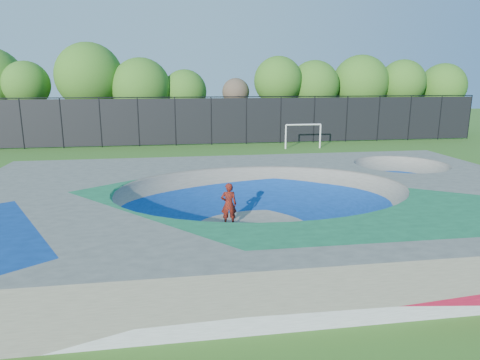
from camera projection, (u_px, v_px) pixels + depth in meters
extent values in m
plane|color=#33651C|center=(262.00, 226.00, 16.22)|extent=(120.00, 120.00, 0.00)
cube|color=gray|center=(262.00, 207.00, 16.04)|extent=(22.00, 14.00, 1.50)
imported|color=#AC200D|center=(229.00, 204.00, 16.09)|extent=(0.63, 0.44, 1.65)
cube|color=black|center=(229.00, 224.00, 16.27)|extent=(0.81, 0.38, 0.05)
cylinder|color=white|center=(286.00, 137.00, 34.03)|extent=(0.12, 0.12, 1.91)
cylinder|color=white|center=(320.00, 136.00, 34.46)|extent=(0.12, 0.12, 1.91)
cylinder|color=white|center=(303.00, 125.00, 34.03)|extent=(2.86, 0.12, 0.12)
cylinder|color=black|center=(22.00, 124.00, 33.70)|extent=(0.09, 0.09, 4.00)
cylinder|color=black|center=(62.00, 123.00, 34.15)|extent=(0.09, 0.09, 4.00)
cylinder|color=black|center=(100.00, 123.00, 34.60)|extent=(0.09, 0.09, 4.00)
cylinder|color=black|center=(138.00, 122.00, 35.05)|extent=(0.09, 0.09, 4.00)
cylinder|color=black|center=(175.00, 122.00, 35.50)|extent=(0.09, 0.09, 4.00)
cylinder|color=black|center=(211.00, 121.00, 35.95)|extent=(0.09, 0.09, 4.00)
cylinder|color=black|center=(246.00, 121.00, 36.41)|extent=(0.09, 0.09, 4.00)
cylinder|color=black|center=(281.00, 120.00, 36.86)|extent=(0.09, 0.09, 4.00)
cylinder|color=black|center=(314.00, 120.00, 37.31)|extent=(0.09, 0.09, 4.00)
cylinder|color=black|center=(347.00, 119.00, 37.76)|extent=(0.09, 0.09, 4.00)
cylinder|color=black|center=(378.00, 119.00, 38.21)|extent=(0.09, 0.09, 4.00)
cylinder|color=black|center=(410.00, 118.00, 38.66)|extent=(0.09, 0.09, 4.00)
cylinder|color=black|center=(440.00, 118.00, 39.12)|extent=(0.09, 0.09, 4.00)
cylinder|color=black|center=(470.00, 117.00, 39.57)|extent=(0.09, 0.09, 4.00)
cube|color=black|center=(211.00, 121.00, 35.95)|extent=(48.00, 0.03, 3.80)
cylinder|color=black|center=(211.00, 97.00, 35.50)|extent=(48.00, 0.08, 0.08)
cylinder|color=#453322|center=(30.00, 122.00, 38.20)|extent=(0.44, 0.44, 3.48)
sphere|color=#32691B|center=(26.00, 84.00, 37.45)|extent=(4.05, 4.05, 4.05)
cylinder|color=#453322|center=(93.00, 121.00, 39.33)|extent=(0.44, 0.44, 3.45)
sphere|color=#32691B|center=(89.00, 76.00, 38.43)|extent=(5.98, 5.98, 5.98)
cylinder|color=#453322|center=(143.00, 125.00, 39.49)|extent=(0.44, 0.44, 2.70)
sphere|color=#32691B|center=(141.00, 88.00, 38.73)|extent=(5.33, 5.33, 5.33)
cylinder|color=#453322|center=(186.00, 123.00, 40.65)|extent=(0.44, 0.44, 2.80)
sphere|color=#32691B|center=(185.00, 92.00, 39.98)|extent=(4.06, 4.06, 4.06)
cylinder|color=#453322|center=(236.00, 120.00, 41.41)|extent=(0.44, 0.44, 3.17)
sphere|color=brown|center=(236.00, 92.00, 40.80)|extent=(2.60, 2.60, 2.60)
cylinder|color=#453322|center=(277.00, 118.00, 41.29)|extent=(0.44, 0.44, 3.58)
sphere|color=#32691B|center=(278.00, 81.00, 40.48)|extent=(4.58, 4.58, 4.58)
cylinder|color=#453322|center=(313.00, 120.00, 42.38)|extent=(0.44, 0.44, 3.01)
sphere|color=#32691B|center=(314.00, 86.00, 41.62)|extent=(4.86, 4.86, 4.86)
cylinder|color=#453322|center=(358.00, 119.00, 43.36)|extent=(0.44, 0.44, 2.97)
sphere|color=#32691B|center=(360.00, 83.00, 42.55)|extent=(5.54, 5.54, 5.54)
cylinder|color=#453322|center=(399.00, 117.00, 43.39)|extent=(0.44, 0.44, 3.41)
sphere|color=#32691B|center=(402.00, 83.00, 42.61)|extent=(4.53, 4.53, 4.53)
cylinder|color=#453322|center=(439.00, 118.00, 44.72)|extent=(0.44, 0.44, 2.96)
sphere|color=#32691B|center=(443.00, 86.00, 43.98)|extent=(4.68, 4.68, 4.68)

